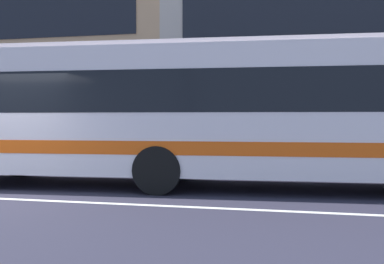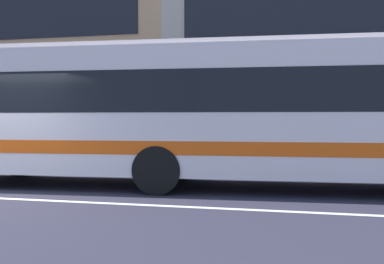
# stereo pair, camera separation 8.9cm
# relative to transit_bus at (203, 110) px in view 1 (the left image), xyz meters

# --- Properties ---
(transit_bus) EXTENTS (12.53, 3.36, 3.18)m
(transit_bus) POSITION_rel_transit_bus_xyz_m (0.00, 0.00, 0.00)
(transit_bus) COLOR silver
(transit_bus) RESTS_ON ground_plane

